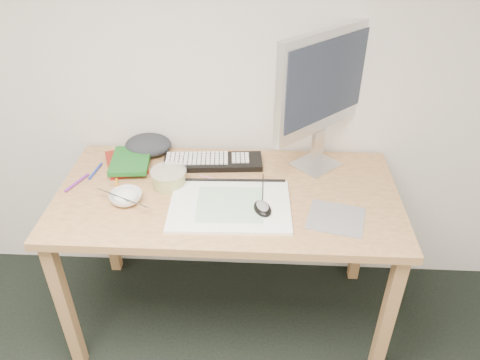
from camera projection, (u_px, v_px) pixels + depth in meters
The scene contains 18 objects.
desk at pixel (228, 208), 1.96m from camera, with size 1.40×0.70×0.75m.
mousepad at pixel (336, 218), 1.77m from camera, with size 0.21×0.19×0.00m, color slate.
sketchpad at pixel (230, 205), 1.83m from camera, with size 0.47×0.34×0.01m, color white.
keyboard at pixel (213, 162), 2.09m from camera, with size 0.44×0.14×0.03m, color black.
monitor at pixel (324, 85), 1.88m from camera, with size 0.40×0.39×0.61m.
mouse at pixel (263, 206), 1.79m from camera, with size 0.06×0.10×0.04m, color black.
rice_bowl at pixel (126, 198), 1.85m from camera, with size 0.13×0.13×0.04m, color silver.
chopsticks at pixel (122, 198), 1.81m from camera, with size 0.02×0.02×0.25m, color #B3B3B6.
fruit_tub at pixel (169, 178), 1.94m from camera, with size 0.15×0.15×0.07m, color #C6CD48.
book_red at pixel (126, 162), 2.09m from camera, with size 0.16×0.22×0.02m, color maroon.
book_green at pixel (131, 161), 2.06m from camera, with size 0.16×0.23×0.02m, color #165B1E.
cloth_lump at pixel (148, 145), 2.16m from camera, with size 0.18×0.15×0.07m, color #272A2F.
pencil_pink at pixel (218, 180), 1.98m from camera, with size 0.01×0.01×0.17m, color pink.
pencil_tan at pixel (229, 188), 1.93m from camera, with size 0.01×0.01×0.19m, color tan.
pencil_black at pixel (247, 189), 1.93m from camera, with size 0.01×0.01×0.19m, color black.
marker_blue at pixel (95, 171), 2.04m from camera, with size 0.01×0.01×0.12m, color #1D319D.
marker_orange at pixel (116, 177), 2.00m from camera, with size 0.01×0.01×0.12m, color orange.
marker_purple at pixel (77, 183), 1.96m from camera, with size 0.01×0.01×0.14m, color #6A2485.
Camera 1 is at (0.41, -0.12, 1.87)m, focal length 35.00 mm.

